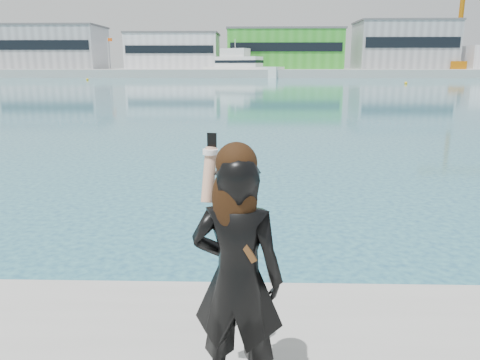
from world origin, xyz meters
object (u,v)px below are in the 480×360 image
at_px(buoy_far, 87,80).
at_px(buoy_near, 406,84).
at_px(woman, 237,272).
at_px(dock_crane, 466,16).
at_px(motor_yacht, 241,67).

bearing_deg(buoy_far, buoy_near, -16.65).
height_order(buoy_far, woman, woman).
relative_size(dock_crane, buoy_far, 48.00).
bearing_deg(buoy_far, dock_crane, 17.77).
relative_size(motor_yacht, buoy_near, 40.69).
bearing_deg(dock_crane, woman, -113.62).
bearing_deg(buoy_near, woman, -108.36).
bearing_deg(motor_yacht, woman, -63.90).
bearing_deg(dock_crane, buoy_near, -121.55).
xyz_separation_m(motor_yacht, buoy_far, (-31.17, -22.16, -2.60)).
bearing_deg(dock_crane, motor_yacht, -173.99).
xyz_separation_m(buoy_near, woman, (-25.50, -76.83, 1.75)).
distance_m(motor_yacht, buoy_near, 49.09).
xyz_separation_m(buoy_far, woman, (34.06, -94.65, 1.75)).
xyz_separation_m(dock_crane, motor_yacht, (-56.58, -5.95, -12.46)).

